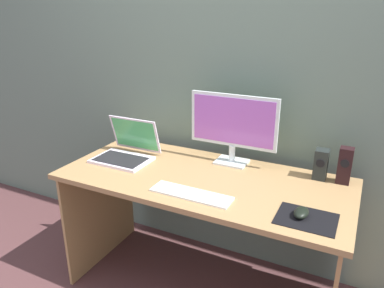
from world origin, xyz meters
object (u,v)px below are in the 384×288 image
(speaker_near_monitor, at_px, (321,164))
(laptop, at_px, (126,151))
(monitor, at_px, (233,125))
(mouse, at_px, (301,213))
(speaker_right, at_px, (345,166))
(keyboard_external, at_px, (191,194))

(speaker_near_monitor, relative_size, laptop, 0.49)
(monitor, relative_size, mouse, 5.07)
(mouse, bearing_deg, speaker_near_monitor, 92.03)
(speaker_right, height_order, keyboard_external, speaker_right)
(speaker_right, bearing_deg, mouse, -106.32)
(speaker_right, distance_m, laptop, 1.21)
(speaker_near_monitor, distance_m, keyboard_external, 0.70)
(speaker_right, height_order, mouse, speaker_right)
(monitor, bearing_deg, speaker_right, 1.02)
(keyboard_external, bearing_deg, laptop, 156.92)
(monitor, relative_size, speaker_right, 2.66)
(monitor, xyz_separation_m, speaker_right, (0.60, 0.01, -0.13))
(monitor, height_order, speaker_right, monitor)
(laptop, relative_size, mouse, 3.27)
(monitor, distance_m, speaker_near_monitor, 0.51)
(speaker_near_monitor, xyz_separation_m, mouse, (-0.01, -0.43, -0.06))
(laptop, bearing_deg, monitor, 20.19)
(monitor, height_order, speaker_near_monitor, monitor)
(speaker_right, relative_size, laptop, 0.58)
(laptop, xyz_separation_m, mouse, (1.06, -0.21, -0.03))
(laptop, bearing_deg, speaker_right, 10.78)
(speaker_near_monitor, bearing_deg, mouse, -91.62)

